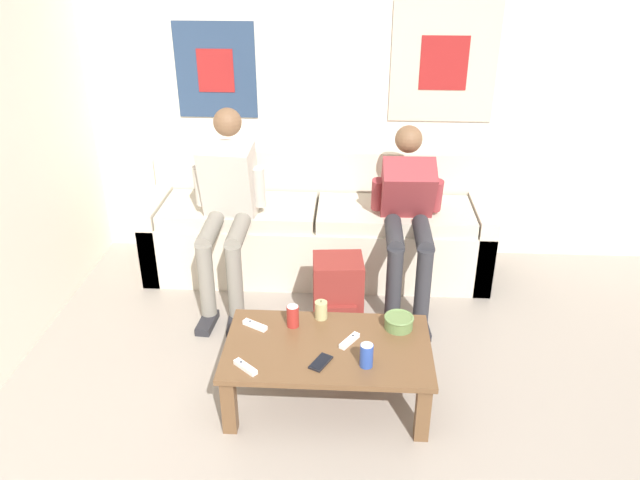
{
  "coord_description": "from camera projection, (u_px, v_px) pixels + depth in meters",
  "views": [
    {
      "loc": [
        0.06,
        -1.53,
        2.28
      ],
      "look_at": [
        -0.12,
        1.6,
        0.69
      ],
      "focal_mm": 35.0,
      "sensor_mm": 36.0,
      "label": 1
    }
  ],
  "objects": [
    {
      "name": "wall_back",
      "position": [
        347.0,
        85.0,
        4.35
      ],
      "size": [
        10.0,
        0.07,
        2.55
      ],
      "color": "silver",
      "rests_on": "ground_plane"
    },
    {
      "name": "couch",
      "position": [
        317.0,
        231.0,
        4.5
      ],
      "size": [
        2.41,
        0.68,
        0.83
      ],
      "color": "beige",
      "rests_on": "ground_plane"
    },
    {
      "name": "coffee_table",
      "position": [
        328.0,
        355.0,
        3.22
      ],
      "size": [
        1.06,
        0.62,
        0.35
      ],
      "color": "brown",
      "rests_on": "ground_plane"
    },
    {
      "name": "person_seated_adult",
      "position": [
        227.0,
        202.0,
        4.02
      ],
      "size": [
        0.47,
        0.83,
        1.24
      ],
      "color": "gray",
      "rests_on": "ground_plane"
    },
    {
      "name": "person_seated_teen",
      "position": [
        408.0,
        212.0,
        4.02
      ],
      "size": [
        0.47,
        0.92,
        1.11
      ],
      "color": "#2D2D33",
      "rests_on": "ground_plane"
    },
    {
      "name": "backpack",
      "position": [
        338.0,
        296.0,
        3.85
      ],
      "size": [
        0.32,
        0.32,
        0.48
      ],
      "color": "maroon",
      "rests_on": "ground_plane"
    },
    {
      "name": "ceramic_bowl",
      "position": [
        399.0,
        321.0,
        3.32
      ],
      "size": [
        0.16,
        0.16,
        0.07
      ],
      "color": "#607F47",
      "rests_on": "coffee_table"
    },
    {
      "name": "pillar_candle",
      "position": [
        321.0,
        310.0,
        3.4
      ],
      "size": [
        0.07,
        0.07,
        0.11
      ],
      "color": "tan",
      "rests_on": "coffee_table"
    },
    {
      "name": "drink_can_blue",
      "position": [
        366.0,
        355.0,
        3.02
      ],
      "size": [
        0.07,
        0.07,
        0.12
      ],
      "color": "#28479E",
      "rests_on": "coffee_table"
    },
    {
      "name": "drink_can_red",
      "position": [
        293.0,
        316.0,
        3.33
      ],
      "size": [
        0.07,
        0.07,
        0.12
      ],
      "color": "maroon",
      "rests_on": "coffee_table"
    },
    {
      "name": "game_controller_near_left",
      "position": [
        349.0,
        341.0,
        3.21
      ],
      "size": [
        0.11,
        0.14,
        0.03
      ],
      "color": "white",
      "rests_on": "coffee_table"
    },
    {
      "name": "game_controller_near_right",
      "position": [
        245.0,
        367.0,
        3.02
      ],
      "size": [
        0.13,
        0.12,
        0.03
      ],
      "color": "white",
      "rests_on": "coffee_table"
    },
    {
      "name": "game_controller_far_center",
      "position": [
        255.0,
        325.0,
        3.34
      ],
      "size": [
        0.14,
        0.1,
        0.03
      ],
      "color": "white",
      "rests_on": "coffee_table"
    },
    {
      "name": "cell_phone",
      "position": [
        321.0,
        362.0,
        3.06
      ],
      "size": [
        0.12,
        0.15,
        0.01
      ],
      "color": "black",
      "rests_on": "coffee_table"
    }
  ]
}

